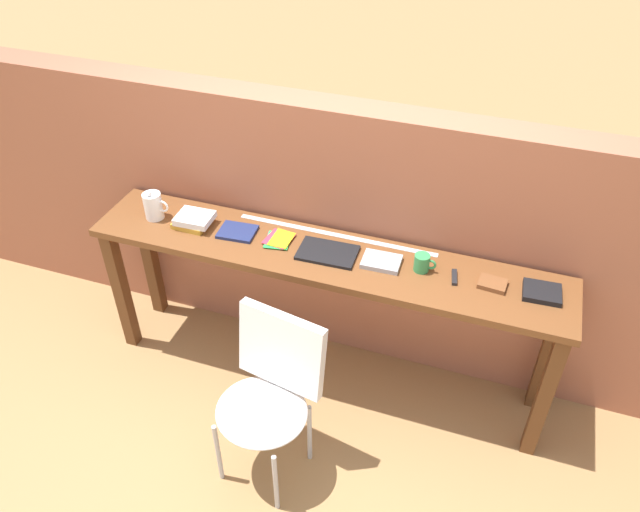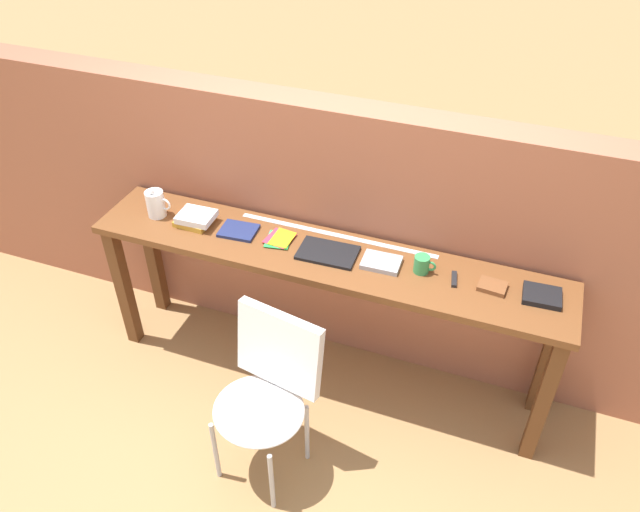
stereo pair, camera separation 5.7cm
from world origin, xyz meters
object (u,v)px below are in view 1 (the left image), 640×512
(chair_white_moulded, at_px, (269,391))
(book_open_centre, at_px, (328,253))
(book_repair_rightmost, at_px, (542,292))
(multitool_folded, at_px, (454,277))
(magazine_cycling, at_px, (237,232))
(pamphlet_pile_colourful, at_px, (279,239))
(book_stack_leftmost, at_px, (194,220))
(mug, at_px, (422,263))
(pitcher_white, at_px, (153,206))
(leather_journal_brown, at_px, (493,284))

(chair_white_moulded, xyz_separation_m, book_open_centre, (0.07, 0.65, 0.36))
(book_repair_rightmost, bearing_deg, multitool_folded, 179.17)
(multitool_folded, height_order, book_repair_rightmost, book_repair_rightmost)
(magazine_cycling, distance_m, book_repair_rightmost, 1.55)
(pamphlet_pile_colourful, bearing_deg, book_stack_leftmost, -177.44)
(mug, xyz_separation_m, multitool_folded, (0.16, -0.01, -0.04))
(magazine_cycling, xyz_separation_m, book_repair_rightmost, (1.55, 0.02, 0.01))
(chair_white_moulded, distance_m, book_open_centre, 0.74)
(magazine_cycling, bearing_deg, book_repair_rightmost, -3.61)
(chair_white_moulded, xyz_separation_m, book_repair_rightmost, (1.11, 0.68, 0.37))
(pitcher_white, bearing_deg, book_repair_rightmost, 0.98)
(pamphlet_pile_colourful, height_order, multitool_folded, multitool_folded)
(mug, bearing_deg, book_open_centre, -176.45)
(chair_white_moulded, relative_size, mug, 8.10)
(chair_white_moulded, xyz_separation_m, mug, (0.55, 0.68, 0.40))
(pamphlet_pile_colourful, xyz_separation_m, multitool_folded, (0.92, -0.01, 0.00))
(book_stack_leftmost, height_order, pamphlet_pile_colourful, book_stack_leftmost)
(mug, distance_m, leather_journal_brown, 0.34)
(pamphlet_pile_colourful, relative_size, leather_journal_brown, 1.49)
(pitcher_white, xyz_separation_m, book_stack_leftmost, (0.24, 0.00, -0.04))
(multitool_folded, bearing_deg, book_open_centre, -178.37)
(book_open_centre, height_order, book_repair_rightmost, book_repair_rightmost)
(book_repair_rightmost, bearing_deg, chair_white_moulded, -151.72)
(mug, height_order, multitool_folded, mug)
(book_stack_leftmost, bearing_deg, pitcher_white, -178.81)
(magazine_cycling, distance_m, leather_journal_brown, 1.33)
(pamphlet_pile_colourful, relative_size, multitool_folded, 1.76)
(pitcher_white, bearing_deg, mug, 1.16)
(book_stack_leftmost, distance_m, book_open_centre, 0.76)
(book_open_centre, bearing_deg, book_stack_leftmost, 177.69)
(pamphlet_pile_colourful, bearing_deg, mug, 0.26)
(mug, bearing_deg, multitool_folded, -4.01)
(magazine_cycling, relative_size, leather_journal_brown, 1.48)
(mug, bearing_deg, leather_journal_brown, -0.98)
(book_open_centre, bearing_deg, leather_journal_brown, -0.30)
(pitcher_white, height_order, book_repair_rightmost, pitcher_white)
(mug, relative_size, book_repair_rightmost, 0.63)
(mug, height_order, book_repair_rightmost, mug)
(pamphlet_pile_colourful, distance_m, book_open_centre, 0.28)
(chair_white_moulded, distance_m, mug, 0.96)
(book_stack_leftmost, bearing_deg, chair_white_moulded, -43.40)
(leather_journal_brown, bearing_deg, multitool_folded, -173.30)
(chair_white_moulded, bearing_deg, book_open_centre, 83.81)
(magazine_cycling, bearing_deg, leather_journal_brown, -3.94)
(mug, xyz_separation_m, leather_journal_brown, (0.34, -0.01, -0.03))
(chair_white_moulded, distance_m, book_stack_leftmost, 1.02)
(pamphlet_pile_colourful, height_order, leather_journal_brown, leather_journal_brown)
(pamphlet_pile_colourful, relative_size, mug, 1.76)
(mug, relative_size, multitool_folded, 1.00)
(book_open_centre, bearing_deg, chair_white_moulded, -98.15)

